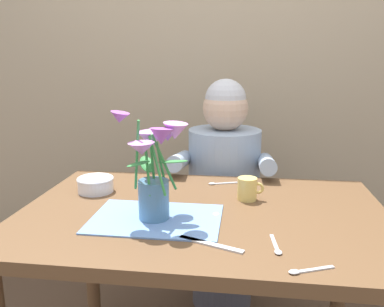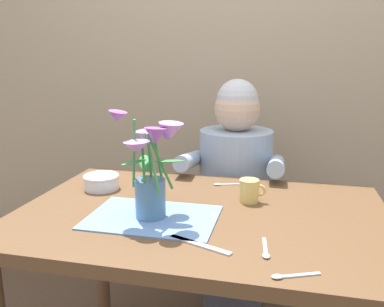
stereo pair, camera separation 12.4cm
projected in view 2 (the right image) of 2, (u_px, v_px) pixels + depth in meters
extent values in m
cube|color=tan|center=(241.00, 53.00, 2.18)|extent=(4.00, 0.10, 2.50)
cube|color=brown|center=(201.00, 217.00, 1.31)|extent=(1.20, 0.80, 0.04)
cylinder|color=brown|center=(101.00, 253.00, 1.84)|extent=(0.06, 0.06, 0.70)
cylinder|color=brown|center=(350.00, 283.00, 1.60)|extent=(0.06, 0.06, 0.70)
cylinder|color=#4C4C56|center=(233.00, 267.00, 2.02)|extent=(0.30, 0.30, 0.40)
cylinder|color=#99ADC6|center=(235.00, 182.00, 1.91)|extent=(0.34, 0.34, 0.50)
sphere|color=#DBB293|center=(237.00, 109.00, 1.83)|extent=(0.21, 0.21, 0.21)
sphere|color=silver|center=(237.00, 100.00, 1.82)|extent=(0.19, 0.19, 0.19)
cylinder|color=#99ADC6|center=(190.00, 160.00, 1.79)|extent=(0.07, 0.33, 0.12)
cylinder|color=#99ADC6|center=(276.00, 166.00, 1.70)|extent=(0.07, 0.33, 0.12)
cube|color=#6B93D1|center=(153.00, 217.00, 1.25)|extent=(0.40, 0.28, 0.00)
cylinder|color=teal|center=(150.00, 199.00, 1.24)|extent=(0.09, 0.09, 0.13)
cylinder|color=#388E42|center=(160.00, 162.00, 1.20)|extent=(0.07, 0.05, 0.18)
cone|color=#CC7FDB|center=(171.00, 131.00, 1.17)|extent=(0.10, 0.10, 0.05)
sphere|color=#E5D14C|center=(171.00, 129.00, 1.17)|extent=(0.02, 0.02, 0.02)
cylinder|color=#388E42|center=(159.00, 162.00, 1.26)|extent=(0.04, 0.02, 0.16)
cone|color=#A351B7|center=(167.00, 134.00, 1.28)|extent=(0.07, 0.07, 0.04)
sphere|color=#E5D14C|center=(167.00, 133.00, 1.28)|extent=(0.02, 0.02, 0.02)
cylinder|color=#388E42|center=(150.00, 165.00, 1.24)|extent=(0.02, 0.01, 0.16)
cone|color=#CC7FDB|center=(150.00, 138.00, 1.25)|extent=(0.11, 0.11, 0.06)
sphere|color=#E5D14C|center=(150.00, 137.00, 1.25)|extent=(0.02, 0.02, 0.02)
cylinder|color=#388E42|center=(134.00, 154.00, 1.22)|extent=(0.04, 0.05, 0.23)
cone|color=#A351B7|center=(117.00, 117.00, 1.20)|extent=(0.06, 0.06, 0.04)
sphere|color=#E5D14C|center=(117.00, 115.00, 1.20)|extent=(0.02, 0.02, 0.02)
cylinder|color=#388E42|center=(144.00, 170.00, 1.20)|extent=(0.03, 0.05, 0.14)
cone|color=#CC7FDB|center=(137.00, 148.00, 1.16)|extent=(0.09, 0.09, 0.04)
sphere|color=#E5D14C|center=(137.00, 146.00, 1.16)|extent=(0.02, 0.02, 0.02)
cylinder|color=#388E42|center=(153.00, 165.00, 1.19)|extent=(0.07, 0.07, 0.17)
cone|color=#A351B7|center=(156.00, 136.00, 1.14)|extent=(0.09, 0.09, 0.05)
sphere|color=#E5D14C|center=(156.00, 134.00, 1.14)|extent=(0.02, 0.02, 0.02)
ellipsoid|color=#388E42|center=(145.00, 163.00, 1.27)|extent=(0.08, 0.09, 0.05)
ellipsoid|color=#388E42|center=(134.00, 162.00, 1.17)|extent=(0.08, 0.10, 0.01)
ellipsoid|color=#388E42|center=(169.00, 161.00, 1.21)|extent=(0.10, 0.06, 0.02)
cylinder|color=white|center=(102.00, 182.00, 1.53)|extent=(0.13, 0.13, 0.05)
torus|color=white|center=(101.00, 176.00, 1.52)|extent=(0.14, 0.14, 0.01)
cube|color=silver|center=(200.00, 245.00, 1.07)|extent=(0.18, 0.09, 0.00)
cylinder|color=#E5C666|center=(249.00, 191.00, 1.39)|extent=(0.07, 0.07, 0.08)
torus|color=#E5C666|center=(260.00, 190.00, 1.38)|extent=(0.04, 0.01, 0.04)
cube|color=silver|center=(209.00, 222.00, 1.22)|extent=(0.01, 0.10, 0.00)
ellipsoid|color=silver|center=(213.00, 215.00, 1.27)|extent=(0.02, 0.03, 0.01)
cube|color=silver|center=(231.00, 184.00, 1.58)|extent=(0.10, 0.04, 0.00)
ellipsoid|color=silver|center=(217.00, 184.00, 1.57)|extent=(0.03, 0.03, 0.01)
cube|color=silver|center=(300.00, 275.00, 0.92)|extent=(0.10, 0.05, 0.00)
ellipsoid|color=silver|center=(277.00, 277.00, 0.91)|extent=(0.03, 0.03, 0.01)
cube|color=silver|center=(265.00, 246.00, 1.06)|extent=(0.02, 0.10, 0.00)
ellipsoid|color=silver|center=(266.00, 256.00, 1.01)|extent=(0.02, 0.03, 0.01)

